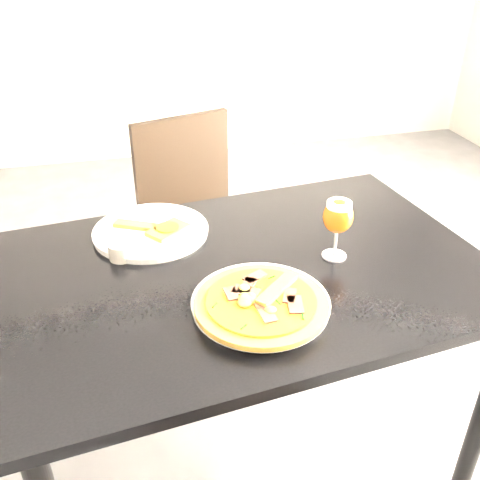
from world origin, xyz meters
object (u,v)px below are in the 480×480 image
object	(u,v)px
dining_table	(249,295)
pizza	(261,302)
beer_glass	(338,217)
chair_far	(199,225)

from	to	relation	value
dining_table	pizza	xyz separation A→B (m)	(-0.02, -0.18, 0.12)
pizza	beer_glass	distance (m)	0.32
dining_table	beer_glass	xyz separation A→B (m)	(0.23, -0.01, 0.21)
chair_far	beer_glass	world-z (taller)	beer_glass
pizza	beer_glass	size ratio (longest dim) A/B	1.85
beer_glass	chair_far	bearing A→B (deg)	108.10
chair_far	pizza	bearing A→B (deg)	-107.90
pizza	beer_glass	world-z (taller)	beer_glass
dining_table	beer_glass	world-z (taller)	beer_glass
chair_far	pizza	distance (m)	0.95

